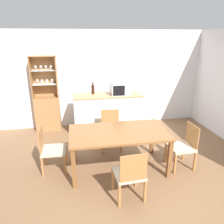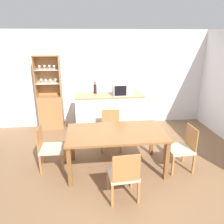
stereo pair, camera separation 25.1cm
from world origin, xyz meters
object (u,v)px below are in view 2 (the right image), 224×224
object	(u,v)px
dining_chair_head_far	(111,130)
wine_bottle	(95,89)
display_cabinet	(51,107)
dining_chair_side_right_near	(182,148)
dining_chair_side_left_far	(50,148)
dining_table	(116,136)
dining_chair_head_near	(123,175)
microwave	(122,89)

from	to	relation	value
dining_chair_head_far	wine_bottle	world-z (taller)	wine_bottle
display_cabinet	wine_bottle	xyz separation A→B (m)	(1.18, -0.39, 0.55)
dining_chair_side_right_near	display_cabinet	bearing A→B (deg)	47.60
display_cabinet	dining_chair_head_far	world-z (taller)	display_cabinet
dining_chair_side_left_far	dining_chair_side_right_near	world-z (taller)	same
dining_chair_side_left_far	dining_table	bearing A→B (deg)	84.27
dining_table	dining_chair_side_left_far	distance (m)	1.25
dining_chair_side_right_near	dining_chair_head_near	bearing A→B (deg)	117.47
dining_table	microwave	bearing A→B (deg)	77.41
microwave	wine_bottle	bearing A→B (deg)	164.34
display_cabinet	dining_chair_side_right_near	size ratio (longest dim) A/B	2.30
display_cabinet	wine_bottle	size ratio (longest dim) A/B	6.45
display_cabinet	dining_chair_head_far	size ratio (longest dim) A/B	2.30
wine_bottle	display_cabinet	bearing A→B (deg)	161.84
dining_chair_side_right_near	wine_bottle	world-z (taller)	wine_bottle
dining_chair_side_right_near	dining_table	bearing A→B (deg)	81.11
dining_chair_head_far	display_cabinet	bearing A→B (deg)	-38.15
display_cabinet	wine_bottle	distance (m)	1.35
microwave	wine_bottle	world-z (taller)	wine_bottle
dining_table	dining_chair_head_far	size ratio (longest dim) A/B	2.09
dining_chair_side_right_near	dining_chair_head_far	xyz separation A→B (m)	(-1.21, 0.98, 0.00)
dining_chair_head_far	microwave	distance (m)	1.11
dining_table	microwave	distance (m)	1.68
dining_chair_side_left_far	wine_bottle	size ratio (longest dim) A/B	2.81
dining_chair_side_left_far	dining_chair_head_far	xyz separation A→B (m)	(1.22, 0.68, 0.00)
dining_table	dining_chair_side_left_far	size ratio (longest dim) A/B	2.09
dining_chair_side_right_near	microwave	size ratio (longest dim) A/B	1.91
display_cabinet	dining_chair_head_far	bearing A→B (deg)	-41.63
dining_chair_head_far	dining_chair_side_right_near	bearing A→B (deg)	144.54
display_cabinet	dining_chair_side_left_far	distance (m)	2.01
dining_chair_head_far	dining_chair_head_near	xyz separation A→B (m)	(0.00, -1.66, 0.00)
wine_bottle	dining_chair_head_near	bearing A→B (deg)	-83.57
dining_chair_side_right_near	dining_chair_head_far	distance (m)	1.56
dining_chair_head_far	microwave	size ratio (longest dim) A/B	1.91
microwave	wine_bottle	distance (m)	0.66
dining_table	dining_chair_head_far	xyz separation A→B (m)	(0.00, 0.83, -0.24)
dining_chair_side_right_near	microwave	distance (m)	2.06
dining_chair_head_near	wine_bottle	distance (m)	2.69
display_cabinet	dining_chair_head_near	distance (m)	3.31
dining_table	dining_chair_side_left_far	world-z (taller)	dining_chair_side_left_far
dining_chair_side_right_near	dining_chair_head_near	xyz separation A→B (m)	(-1.21, -0.68, 0.00)
microwave	dining_chair_head_far	bearing A→B (deg)	-115.21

